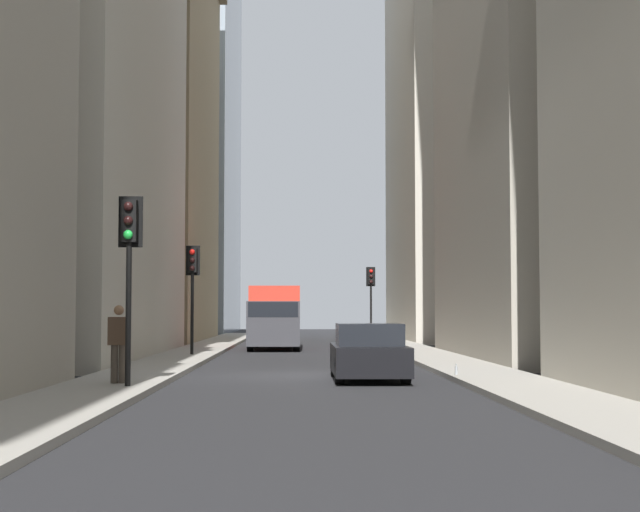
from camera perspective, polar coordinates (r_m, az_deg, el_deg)
The scene contains 13 objects.
ground_plane at distance 26.11m, azimuth -0.51°, elevation -7.04°, with size 135.00×135.00×0.00m, color #262628.
sidewalk_right at distance 26.43m, azimuth -10.38°, elevation -6.79°, with size 90.00×2.20×0.14m, color #A8A399.
sidewalk_left at distance 26.56m, azimuth 9.31°, elevation -6.78°, with size 90.00×2.20×0.14m, color #A8A399.
building_left_far at distance 59.07m, azimuth 9.47°, elevation 6.51°, with size 16.52×10.00×23.41m.
building_right_far at distance 57.14m, azimuth -11.72°, elevation 8.35°, with size 17.72×10.50×26.30m.
building_right_midfar at distance 38.52m, azimuth -17.14°, elevation 13.49°, with size 18.91×10.50×25.44m.
delivery_truck at distance 43.86m, azimuth -2.67°, elevation -3.60°, with size 6.46×2.25×2.84m.
sedan_black at distance 24.31m, azimuth 2.87°, elevation -5.75°, with size 4.30×1.78×1.42m.
traffic_light_foreground at distance 21.01m, azimuth -11.15°, elevation 0.61°, with size 0.43×0.52×4.05m.
traffic_light_midblock at distance 36.08m, azimuth -7.50°, elevation -1.06°, with size 0.43×0.52×4.01m.
traffic_light_far_junction at distance 55.17m, azimuth 3.01°, elevation -1.77°, with size 0.43×0.52×4.10m.
pedestrian at distance 21.85m, azimuth -11.75°, elevation -4.89°, with size 0.26×0.44×1.71m.
discarded_bottle at distance 24.57m, azimuth 8.01°, elevation -6.66°, with size 0.07×0.07×0.27m.
Camera 1 is at (-26.05, 0.37, 1.72)m, focal length 54.48 mm.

